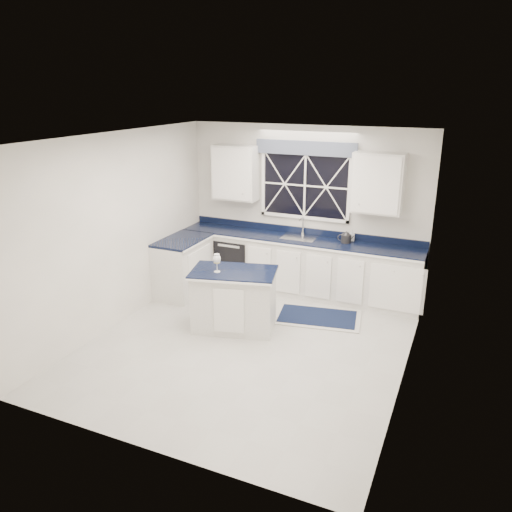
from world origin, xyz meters
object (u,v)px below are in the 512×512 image
at_px(kettle, 346,237).
at_px(wine_glass, 217,260).
at_px(soap_bottle, 352,235).
at_px(dishwasher, 238,260).
at_px(faucet, 303,226).
at_px(island, 234,300).

distance_m(kettle, wine_glass, 2.23).
height_order(kettle, soap_bottle, kettle).
relative_size(kettle, soap_bottle, 1.47).
height_order(dishwasher, faucet, faucet).
bearing_deg(dishwasher, island, -65.95).
xyz_separation_m(kettle, soap_bottle, (0.06, 0.14, 0.00)).
distance_m(island, wine_glass, 0.65).
height_order(dishwasher, island, island).
height_order(island, wine_glass, wine_glass).
distance_m(faucet, wine_glass, 2.01).
xyz_separation_m(dishwasher, island, (0.71, -1.60, 0.02)).
bearing_deg(soap_bottle, wine_glass, -125.87).
height_order(wine_glass, soap_bottle, wine_glass).
xyz_separation_m(dishwasher, wine_glass, (0.53, -1.73, 0.63)).
distance_m(island, soap_bottle, 2.25).
relative_size(faucet, island, 0.23).
bearing_deg(soap_bottle, kettle, -114.17).
xyz_separation_m(island, wine_glass, (-0.19, -0.13, 0.61)).
bearing_deg(wine_glass, soap_bottle, 54.13).
height_order(faucet, soap_bottle, faucet).
distance_m(faucet, kettle, 0.77).
bearing_deg(dishwasher, faucet, 10.02).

